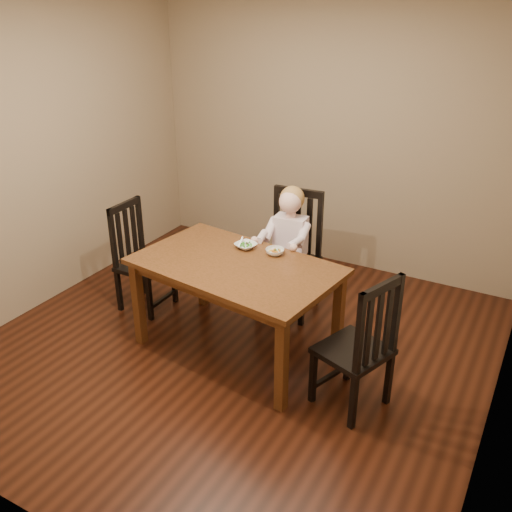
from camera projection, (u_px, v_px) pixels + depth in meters
The scene contains 9 objects.
room at pixel (232, 195), 4.21m from camera, with size 4.01×4.01×2.71m.
dining_table at pixel (236, 274), 4.48m from camera, with size 1.69×1.15×0.79m.
chair_child at pixel (291, 255), 5.18m from camera, with size 0.52×0.50×1.13m.
chair_left at pixel (140, 259), 5.24m from camera, with size 0.42×0.44×1.01m.
chair_right at pixel (360, 347), 3.92m from camera, with size 0.56×0.57×1.05m.
toddler at pixel (289, 240), 5.06m from camera, with size 0.38×0.47×0.65m, color white, non-canonical shape.
bowl_peas at pixel (246, 246), 4.70m from camera, with size 0.17×0.17×0.04m, color white.
bowl_veg at pixel (275, 252), 4.59m from camera, with size 0.15×0.15×0.05m, color white.
fork at pixel (240, 243), 4.70m from camera, with size 0.04×0.13×0.05m.
Camera 1 is at (2.10, -3.41, 2.75)m, focal length 40.00 mm.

